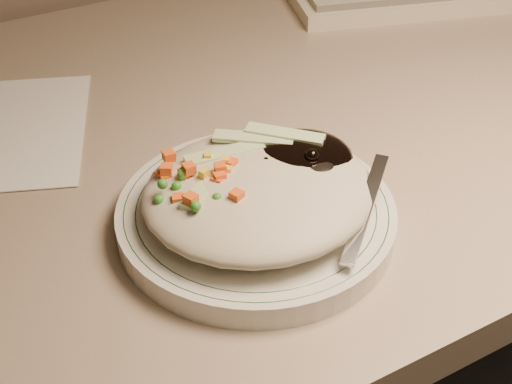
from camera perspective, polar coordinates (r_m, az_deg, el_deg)
desk at (r=0.89m, az=0.55°, el=-4.16°), size 1.40×0.70×0.74m
plate at (r=0.60m, az=-0.00°, el=-1.98°), size 0.23×0.23×0.02m
plate_rim at (r=0.59m, az=0.00°, el=-1.23°), size 0.22×0.22×0.00m
meal at (r=0.58m, az=0.41°, el=0.53°), size 0.20×0.19×0.05m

